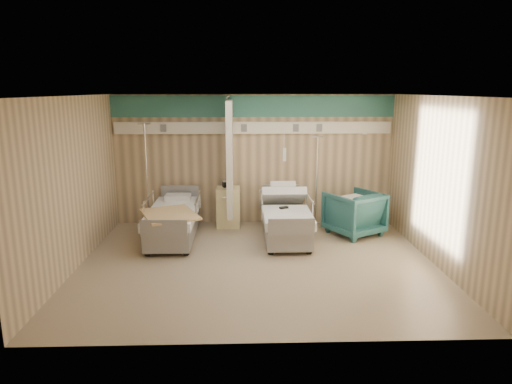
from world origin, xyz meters
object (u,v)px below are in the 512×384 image
(bedside_cabinet, at_px, (228,207))
(iv_stand_right, at_px, (315,208))
(bed_left, at_px, (173,224))
(visitor_armchair, at_px, (354,213))
(bed_right, at_px, (285,223))
(iv_stand_left, at_px, (148,206))

(bedside_cabinet, height_order, iv_stand_right, iv_stand_right)
(bed_left, bearing_deg, visitor_armchair, 3.94)
(bed_right, xyz_separation_m, iv_stand_left, (-2.86, 0.91, 0.14))
(bed_left, xyz_separation_m, bedside_cabinet, (1.05, 0.90, 0.11))
(bed_right, xyz_separation_m, bed_left, (-2.20, 0.00, 0.00))
(bed_right, height_order, iv_stand_right, iv_stand_right)
(bed_right, relative_size, visitor_armchair, 2.20)
(bedside_cabinet, xyz_separation_m, iv_stand_left, (-1.71, 0.01, 0.03))
(visitor_armchair, xyz_separation_m, iv_stand_right, (-0.69, 0.59, -0.05))
(iv_stand_right, xyz_separation_m, iv_stand_left, (-3.59, 0.06, 0.06))
(iv_stand_right, bearing_deg, visitor_armchair, -40.68)
(bed_right, distance_m, visitor_armchair, 1.45)
(bed_right, bearing_deg, bedside_cabinet, 141.95)
(visitor_armchair, distance_m, iv_stand_right, 0.91)
(iv_stand_right, bearing_deg, iv_stand_left, 178.97)
(bedside_cabinet, bearing_deg, bed_left, -139.40)
(visitor_armchair, bearing_deg, iv_stand_left, -38.91)
(bed_left, height_order, iv_stand_left, iv_stand_left)
(bed_right, xyz_separation_m, iv_stand_right, (0.73, 0.84, 0.08))
(bedside_cabinet, relative_size, iv_stand_right, 0.44)
(iv_stand_left, bearing_deg, visitor_armchair, -8.76)
(bedside_cabinet, xyz_separation_m, iv_stand_right, (1.88, -0.06, -0.03))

